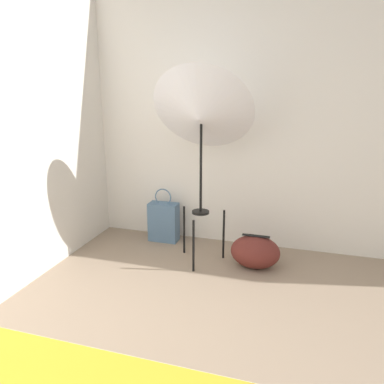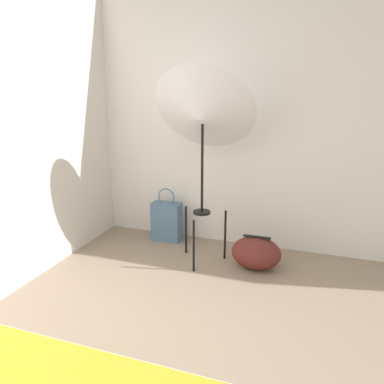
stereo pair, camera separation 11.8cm
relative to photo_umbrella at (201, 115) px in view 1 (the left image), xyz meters
name	(u,v)px [view 1 (the left image)]	position (x,y,z in m)	size (l,w,h in m)	color
wall_back	(217,111)	(0.01, 0.53, 0.01)	(8.00, 0.05, 2.60)	silver
photo_umbrella	(201,115)	(0.00, 0.00, 0.00)	(0.86, 0.62, 1.69)	black
tote_bag	(164,221)	(-0.48, 0.34, -1.09)	(0.29, 0.15, 0.55)	slate
duffel_bag	(255,252)	(0.49, 0.00, -1.15)	(0.42, 0.29, 0.30)	#5B231E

